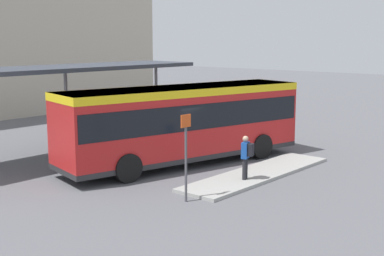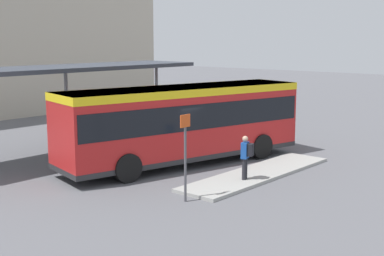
% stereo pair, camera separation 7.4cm
% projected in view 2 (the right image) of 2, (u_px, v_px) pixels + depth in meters
% --- Properties ---
extents(ground_plane, '(120.00, 120.00, 0.00)m').
position_uv_depth(ground_plane, '(184.00, 164.00, 22.11)').
color(ground_plane, '#5B5B60').
extents(curb_island, '(7.67, 1.80, 0.12)m').
position_uv_depth(curb_island, '(258.00, 174.00, 20.28)').
color(curb_island, '#9E9E99').
rests_on(curb_island, ground_plane).
extents(city_bus, '(10.91, 4.76, 3.20)m').
position_uv_depth(city_bus, '(184.00, 119.00, 21.81)').
color(city_bus, red).
rests_on(city_bus, ground_plane).
extents(pedestrian_waiting, '(0.45, 0.49, 1.59)m').
position_uv_depth(pedestrian_waiting, '(246.00, 155.00, 19.09)').
color(pedestrian_waiting, '#232328').
rests_on(pedestrian_waiting, curb_island).
extents(bicycle_red, '(0.48, 1.51, 0.66)m').
position_uv_depth(bicycle_red, '(267.00, 122.00, 30.96)').
color(bicycle_red, black).
rests_on(bicycle_red, ground_plane).
extents(bicycle_green, '(0.48, 1.73, 0.75)m').
position_uv_depth(bicycle_green, '(255.00, 121.00, 31.22)').
color(bicycle_green, black).
rests_on(bicycle_green, ground_plane).
extents(bicycle_orange, '(0.48, 1.73, 0.74)m').
position_uv_depth(bicycle_orange, '(245.00, 120.00, 31.68)').
color(bicycle_orange, black).
rests_on(bicycle_orange, ground_plane).
extents(station_shelter, '(13.29, 3.38, 3.93)m').
position_uv_depth(station_shelter, '(65.00, 70.00, 23.39)').
color(station_shelter, '#383D47').
rests_on(station_shelter, ground_plane).
extents(potted_planter_near_shelter, '(0.83, 0.83, 1.27)m').
position_uv_depth(potted_planter_near_shelter, '(120.00, 145.00, 22.64)').
color(potted_planter_near_shelter, slate).
rests_on(potted_planter_near_shelter, ground_plane).
extents(potted_planter_far_side, '(0.83, 0.83, 1.24)m').
position_uv_depth(potted_planter_far_side, '(154.00, 138.00, 24.44)').
color(potted_planter_far_side, slate).
rests_on(potted_planter_far_side, ground_plane).
extents(platform_sign, '(0.44, 0.08, 2.80)m').
position_uv_depth(platform_sign, '(185.00, 154.00, 16.75)').
color(platform_sign, '#4C4C51').
rests_on(platform_sign, ground_plane).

